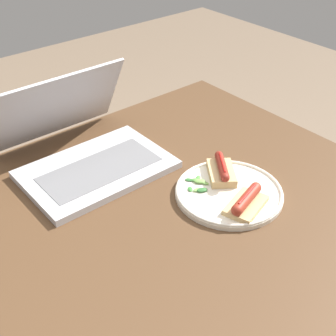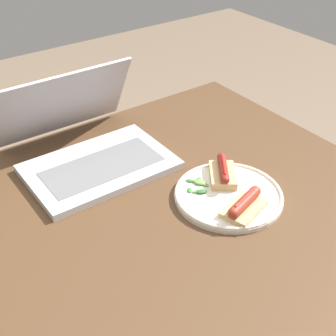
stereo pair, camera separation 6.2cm
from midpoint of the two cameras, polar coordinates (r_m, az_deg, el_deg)
name	(u,v)px [view 1 (the left image)]	position (r m, az deg, el deg)	size (l,w,h in m)	color
desk	(153,234)	(1.09, -3.49, -8.08)	(1.14, 0.90, 0.75)	#4C331E
laptop	(85,150)	(1.20, -11.50, 2.08)	(0.36, 0.35, 0.22)	#B7B7BC
plate	(229,192)	(1.09, 5.84, -2.99)	(0.25, 0.25, 0.02)	silver
sausage_toast_left	(222,171)	(1.13, 5.00, -0.35)	(0.11, 0.12, 0.04)	tan
sausage_toast_middle	(246,202)	(1.04, 7.85, -4.13)	(0.12, 0.09, 0.04)	tan
salad_pile	(198,184)	(1.11, 2.13, -1.96)	(0.06, 0.07, 0.01)	#709E4C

